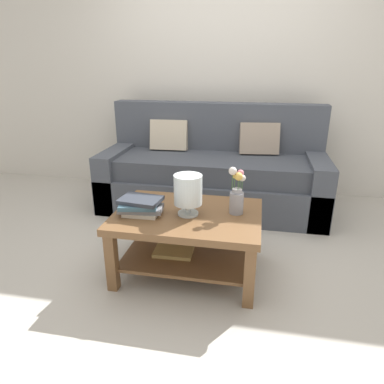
{
  "coord_description": "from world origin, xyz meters",
  "views": [
    {
      "loc": [
        0.46,
        -2.45,
        1.46
      ],
      "look_at": [
        0.0,
        -0.13,
        0.57
      ],
      "focal_mm": 32.32,
      "sensor_mm": 36.0,
      "label": 1
    }
  ],
  "objects_px": {
    "coffee_table": "(188,230)",
    "glass_hurricane_vase": "(188,191)",
    "flower_pitcher": "(237,195)",
    "couch": "(213,173)",
    "book_stack_main": "(140,206)"
  },
  "relations": [
    {
      "from": "coffee_table",
      "to": "glass_hurricane_vase",
      "type": "distance_m",
      "value": 0.31
    },
    {
      "from": "book_stack_main",
      "to": "flower_pitcher",
      "type": "distance_m",
      "value": 0.67
    },
    {
      "from": "glass_hurricane_vase",
      "to": "couch",
      "type": "bearing_deg",
      "value": 90.21
    },
    {
      "from": "coffee_table",
      "to": "book_stack_main",
      "type": "relative_size",
      "value": 3.24
    },
    {
      "from": "coffee_table",
      "to": "glass_hurricane_vase",
      "type": "xyz_separation_m",
      "value": [
        0.01,
        -0.02,
        0.31
      ]
    },
    {
      "from": "glass_hurricane_vase",
      "to": "flower_pitcher",
      "type": "distance_m",
      "value": 0.34
    },
    {
      "from": "coffee_table",
      "to": "glass_hurricane_vase",
      "type": "relative_size",
      "value": 3.58
    },
    {
      "from": "glass_hurricane_vase",
      "to": "flower_pitcher",
      "type": "height_order",
      "value": "flower_pitcher"
    },
    {
      "from": "book_stack_main",
      "to": "couch",
      "type": "bearing_deg",
      "value": 76.91
    },
    {
      "from": "couch",
      "to": "book_stack_main",
      "type": "distance_m",
      "value": 1.43
    },
    {
      "from": "couch",
      "to": "glass_hurricane_vase",
      "type": "relative_size",
      "value": 7.96
    },
    {
      "from": "couch",
      "to": "coffee_table",
      "type": "distance_m",
      "value": 1.3
    },
    {
      "from": "coffee_table",
      "to": "book_stack_main",
      "type": "bearing_deg",
      "value": -165.94
    },
    {
      "from": "coffee_table",
      "to": "glass_hurricane_vase",
      "type": "bearing_deg",
      "value": -68.59
    },
    {
      "from": "flower_pitcher",
      "to": "coffee_table",
      "type": "bearing_deg",
      "value": -169.63
    }
  ]
}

